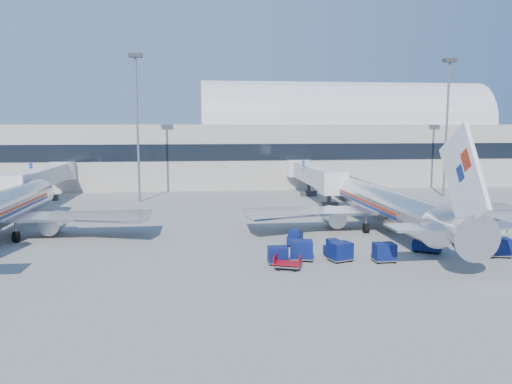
{
  "coord_description": "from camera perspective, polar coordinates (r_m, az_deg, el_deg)",
  "views": [
    {
      "loc": [
        -10.97,
        -48.64,
        11.74
      ],
      "look_at": [
        -4.53,
        6.0,
        4.44
      ],
      "focal_mm": 35.0,
      "sensor_mm": 36.0,
      "label": 1
    }
  ],
  "objects": [
    {
      "name": "tug_lead",
      "position": [
        45.97,
        9.28,
        -6.39
      ],
      "size": [
        2.67,
        1.67,
        1.62
      ],
      "rotation": [
        0.0,
        0.0,
        0.18
      ],
      "color": "#09144A",
      "rests_on": "ground"
    },
    {
      "name": "tug_left",
      "position": [
        49.71,
        4.44,
        -5.24
      ],
      "size": [
        2.07,
        2.79,
        1.64
      ],
      "rotation": [
        0.0,
        0.0,
        1.21
      ],
      "color": "#09144A",
      "rests_on": "ground"
    },
    {
      "name": "jetbridge_near",
      "position": [
        81.96,
        6.4,
        2.04
      ],
      "size": [
        4.4,
        27.5,
        6.25
      ],
      "color": "silver",
      "rests_on": "ground"
    },
    {
      "name": "terminal",
      "position": [
        104.72,
        -8.2,
        5.17
      ],
      "size": [
        170.0,
        28.15,
        21.0
      ],
      "color": "#B2AA9E",
      "rests_on": "ground"
    },
    {
      "name": "cart_train_b",
      "position": [
        44.17,
        5.22,
        -6.6
      ],
      "size": [
        2.27,
        1.87,
        1.79
      ],
      "rotation": [
        0.0,
        0.0,
        -0.17
      ],
      "color": "#09144A",
      "rests_on": "ground"
    },
    {
      "name": "barrier_near",
      "position": [
        59.42,
        22.66,
        -3.99
      ],
      "size": [
        3.0,
        0.55,
        0.9
      ],
      "primitive_type": "cube",
      "color": "#9E9E96",
      "rests_on": "ground"
    },
    {
      "name": "cart_train_c",
      "position": [
        42.98,
        2.51,
        -7.18
      ],
      "size": [
        1.74,
        1.35,
        1.51
      ],
      "rotation": [
        0.0,
        0.0,
        0.02
      ],
      "color": "#09144A",
      "rests_on": "ground"
    },
    {
      "name": "tug_right",
      "position": [
        49.54,
        18.85,
        -5.64
      ],
      "size": [
        2.88,
        2.5,
        1.69
      ],
      "rotation": [
        0.0,
        0.0,
        -0.57
      ],
      "color": "#09144A",
      "rests_on": "ground"
    },
    {
      "name": "airliner_main",
      "position": [
        57.81,
        14.63,
        -1.46
      ],
      "size": [
        32.0,
        37.26,
        12.07
      ],
      "color": "silver",
      "rests_on": "ground"
    },
    {
      "name": "cart_open_red",
      "position": [
        41.57,
        3.66,
        -8.27
      ],
      "size": [
        2.54,
        2.15,
        0.58
      ],
      "rotation": [
        0.0,
        0.0,
        -0.35
      ],
      "color": "slate",
      "rests_on": "ground"
    },
    {
      "name": "cart_solo_near",
      "position": [
        44.95,
        14.46,
        -6.65
      ],
      "size": [
        1.91,
        1.46,
        1.67
      ],
      "rotation": [
        0.0,
        0.0,
        0.01
      ],
      "color": "#09144A",
      "rests_on": "ground"
    },
    {
      "name": "barrier_mid",
      "position": [
        61.1,
        25.37,
        -3.83
      ],
      "size": [
        3.0,
        0.55,
        0.9
      ],
      "primitive_type": "cube",
      "color": "#9E9E96",
      "rests_on": "ground"
    },
    {
      "name": "cart_train_a",
      "position": [
        44.37,
        9.64,
        -6.69
      ],
      "size": [
        2.29,
        2.01,
        1.69
      ],
      "rotation": [
        0.0,
        0.0,
        0.34
      ],
      "color": "#09144A",
      "rests_on": "ground"
    },
    {
      "name": "cart_solo_far",
      "position": [
        50.19,
        25.98,
        -5.65
      ],
      "size": [
        2.21,
        1.83,
        1.75
      ],
      "rotation": [
        0.0,
        0.0,
        -0.17
      ],
      "color": "#09144A",
      "rests_on": "ground"
    },
    {
      "name": "mast_east",
      "position": [
        88.72,
        21.05,
        9.03
      ],
      "size": [
        2.0,
        1.2,
        22.6
      ],
      "color": "slate",
      "rests_on": "ground"
    },
    {
      "name": "ground",
      "position": [
        51.22,
        5.85,
        -5.73
      ],
      "size": [
        260.0,
        260.0,
        0.0
      ],
      "primitive_type": "plane",
      "color": "gray",
      "rests_on": "ground"
    },
    {
      "name": "jetbridge_mid",
      "position": [
        83.19,
        -23.06,
        1.57
      ],
      "size": [
        4.4,
        27.5,
        6.25
      ],
      "color": "silver",
      "rests_on": "ground"
    },
    {
      "name": "mast_west",
      "position": [
        79.21,
        -13.46,
        9.56
      ],
      "size": [
        2.0,
        1.2,
        22.6
      ],
      "color": "slate",
      "rests_on": "ground"
    }
  ]
}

